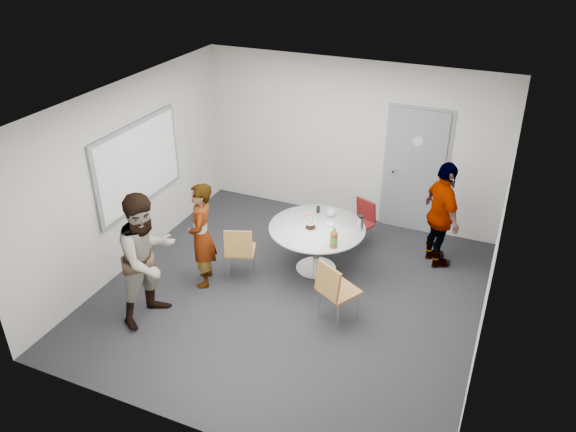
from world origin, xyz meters
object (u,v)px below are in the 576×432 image
at_px(door, 415,171).
at_px(table, 319,233).
at_px(chair_far, 361,219).
at_px(person_main, 202,235).
at_px(chair_near_left, 239,249).
at_px(person_left, 148,258).
at_px(whiteboard, 139,164).
at_px(chair_near_right, 334,287).
at_px(person_right, 442,215).

distance_m(door, table, 2.05).
relative_size(chair_far, person_main, 0.51).
height_order(chair_near_left, chair_far, chair_near_left).
height_order(table, chair_far, table).
relative_size(door, person_main, 1.38).
bearing_deg(chair_far, door, -101.61).
distance_m(chair_far, person_left, 3.39).
distance_m(table, chair_near_left, 1.15).
height_order(whiteboard, person_left, whiteboard).
bearing_deg(person_main, chair_near_left, 96.03).
xyz_separation_m(table, person_left, (-1.59, -1.82, 0.26)).
height_order(whiteboard, person_main, whiteboard).
height_order(chair_far, person_left, person_left).
xyz_separation_m(table, chair_far, (0.38, 0.90, -0.15)).
height_order(person_main, person_left, person_left).
xyz_separation_m(door, chair_near_left, (-1.89, -2.43, -0.51)).
xyz_separation_m(door, person_main, (-2.33, -2.69, -0.26)).
height_order(chair_near_right, person_right, person_right).
bearing_deg(person_right, chair_near_left, 87.58).
relative_size(door, chair_far, 2.70).
distance_m(chair_near_left, person_right, 2.94).
distance_m(door, person_left, 4.41).
bearing_deg(chair_far, person_left, 76.22).
height_order(chair_near_right, chair_far, chair_near_right).
height_order(whiteboard, table, whiteboard).
xyz_separation_m(whiteboard, chair_near_left, (1.67, -0.15, -0.93)).
height_order(whiteboard, chair_near_right, whiteboard).
bearing_deg(chair_far, whiteboard, 47.46).
xyz_separation_m(whiteboard, chair_far, (2.98, 1.41, -0.98)).
bearing_deg(whiteboard, person_right, 18.34).
bearing_deg(chair_near_right, chair_near_left, -164.31).
height_order(door, person_right, door).
height_order(door, chair_near_right, door).
xyz_separation_m(chair_far, person_left, (-1.97, -2.72, 0.41)).
bearing_deg(chair_near_right, whiteboard, -159.86).
bearing_deg(chair_near_right, person_main, -153.99).
bearing_deg(chair_far, chair_near_left, 72.21).
height_order(door, chair_far, door).
xyz_separation_m(chair_near_right, person_left, (-2.20, -0.78, 0.34)).
xyz_separation_m(door, chair_near_right, (-0.36, -2.81, -0.48)).
bearing_deg(chair_far, person_right, -159.31).
height_order(whiteboard, chair_near_left, whiteboard).
xyz_separation_m(chair_near_right, chair_far, (-0.23, 1.94, -0.07)).
xyz_separation_m(chair_near_right, person_right, (0.96, 1.91, 0.27)).
bearing_deg(door, table, -118.44).
distance_m(door, chair_near_left, 3.12).
bearing_deg(person_main, whiteboard, -132.69).
bearing_deg(person_left, whiteboard, 50.49).
relative_size(door, chair_near_left, 2.48).
xyz_separation_m(whiteboard, person_right, (4.16, 1.38, -0.63)).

